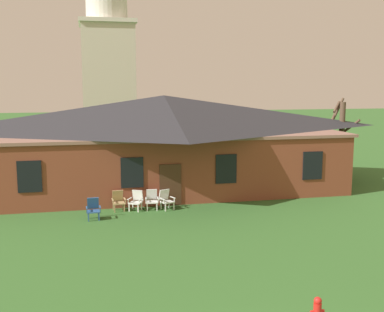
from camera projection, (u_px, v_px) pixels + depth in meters
The scene contains 8 objects.
brick_building at pixel (164, 140), 28.22m from camera, with size 19.83×10.40×5.38m.
dome_tower at pixel (108, 63), 44.54m from camera, with size 5.18×5.18×17.59m.
lawn_chair_by_porch at pixel (93, 208), 21.24m from camera, with size 0.65×0.68×0.96m.
lawn_chair_near_door at pixel (118, 200), 22.70m from camera, with size 0.68×0.71×0.96m.
lawn_chair_left_end at pixel (136, 200), 22.76m from camera, with size 0.82×0.85×0.96m.
lawn_chair_middle at pixel (152, 199), 22.93m from camera, with size 0.68×0.72×0.96m.
lawn_chair_right_end at pixel (166, 199), 22.92m from camera, with size 0.78×0.83×0.96m.
bare_tree_beside_building at pixel (341, 135), 30.62m from camera, with size 2.10×1.50×5.16m.
Camera 1 is at (-4.35, -7.21, 6.00)m, focal length 44.22 mm.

